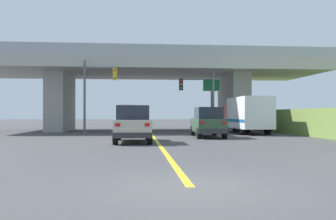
{
  "coord_description": "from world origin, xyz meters",
  "views": [
    {
      "loc": [
        -1.13,
        -7.51,
        1.54
      ],
      "look_at": [
        1.03,
        17.42,
        1.85
      ],
      "focal_mm": 38.33,
      "sensor_mm": 36.0,
      "label": 1
    }
  ],
  "objects_px": {
    "suv_lead": "(133,124)",
    "suv_crossing": "(208,122)",
    "box_truck": "(246,114)",
    "traffic_signal_farside": "(95,87)",
    "semi_truck_distant": "(126,114)",
    "traffic_signal_nearside": "(201,94)",
    "highway_sign": "(212,91)"
  },
  "relations": [
    {
      "from": "traffic_signal_farside",
      "to": "highway_sign",
      "type": "relative_size",
      "value": 1.18
    },
    {
      "from": "semi_truck_distant",
      "to": "traffic_signal_farside",
      "type": "bearing_deg",
      "value": -92.99
    },
    {
      "from": "traffic_signal_nearside",
      "to": "semi_truck_distant",
      "type": "distance_m",
      "value": 29.98
    },
    {
      "from": "suv_lead",
      "to": "traffic_signal_farside",
      "type": "height_order",
      "value": "traffic_signal_farside"
    },
    {
      "from": "box_truck",
      "to": "suv_lead",
      "type": "bearing_deg",
      "value": -137.1
    },
    {
      "from": "suv_lead",
      "to": "semi_truck_distant",
      "type": "xyz_separation_m",
      "value": [
        -1.5,
        38.67,
        0.6
      ]
    },
    {
      "from": "suv_lead",
      "to": "semi_truck_distant",
      "type": "relative_size",
      "value": 0.65
    },
    {
      "from": "box_truck",
      "to": "traffic_signal_nearside",
      "type": "distance_m",
      "value": 4.07
    },
    {
      "from": "suv_crossing",
      "to": "suv_lead",
      "type": "bearing_deg",
      "value": -138.9
    },
    {
      "from": "highway_sign",
      "to": "traffic_signal_nearside",
      "type": "bearing_deg",
      "value": -121.08
    },
    {
      "from": "suv_crossing",
      "to": "box_truck",
      "type": "bearing_deg",
      "value": 49.92
    },
    {
      "from": "highway_sign",
      "to": "suv_crossing",
      "type": "bearing_deg",
      "value": -103.84
    },
    {
      "from": "suv_lead",
      "to": "box_truck",
      "type": "bearing_deg",
      "value": 42.9
    },
    {
      "from": "suv_lead",
      "to": "suv_crossing",
      "type": "bearing_deg",
      "value": 38.62
    },
    {
      "from": "suv_crossing",
      "to": "semi_truck_distant",
      "type": "xyz_separation_m",
      "value": [
        -6.49,
        34.69,
        0.6
      ]
    },
    {
      "from": "suv_crossing",
      "to": "traffic_signal_nearside",
      "type": "relative_size",
      "value": 0.94
    },
    {
      "from": "box_truck",
      "to": "highway_sign",
      "type": "height_order",
      "value": "highway_sign"
    },
    {
      "from": "suv_crossing",
      "to": "traffic_signal_nearside",
      "type": "bearing_deg",
      "value": 86.52
    },
    {
      "from": "box_truck",
      "to": "traffic_signal_nearside",
      "type": "bearing_deg",
      "value": 161.54
    },
    {
      "from": "traffic_signal_farside",
      "to": "suv_lead",
      "type": "bearing_deg",
      "value": -70.43
    },
    {
      "from": "suv_lead",
      "to": "highway_sign",
      "type": "distance_m",
      "value": 13.94
    },
    {
      "from": "suv_crossing",
      "to": "traffic_signal_farside",
      "type": "bearing_deg",
      "value": 152.57
    },
    {
      "from": "box_truck",
      "to": "traffic_signal_farside",
      "type": "xyz_separation_m",
      "value": [
        -12.13,
        0.2,
        2.15
      ]
    },
    {
      "from": "suv_lead",
      "to": "box_truck",
      "type": "distance_m",
      "value": 12.38
    },
    {
      "from": "suv_lead",
      "to": "traffic_signal_nearside",
      "type": "distance_m",
      "value": 11.32
    },
    {
      "from": "traffic_signal_farside",
      "to": "highway_sign",
      "type": "distance_m",
      "value": 10.48
    },
    {
      "from": "highway_sign",
      "to": "traffic_signal_farside",
      "type": "bearing_deg",
      "value": -162.27
    },
    {
      "from": "suv_lead",
      "to": "semi_truck_distant",
      "type": "distance_m",
      "value": 38.71
    },
    {
      "from": "traffic_signal_farside",
      "to": "box_truck",
      "type": "bearing_deg",
      "value": -0.95
    },
    {
      "from": "suv_lead",
      "to": "semi_truck_distant",
      "type": "bearing_deg",
      "value": 92.21
    },
    {
      "from": "semi_truck_distant",
      "to": "highway_sign",
      "type": "bearing_deg",
      "value": -72.6
    },
    {
      "from": "suv_lead",
      "to": "highway_sign",
      "type": "xyz_separation_m",
      "value": [
        6.92,
        11.81,
        2.6
      ]
    }
  ]
}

